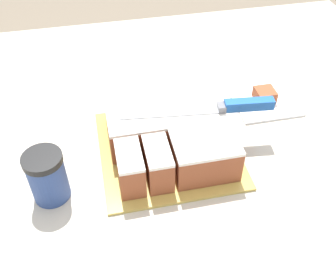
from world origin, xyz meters
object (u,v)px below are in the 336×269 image
Objects in this scene: coffee_cup at (47,176)px; cake at (169,133)px; cake_board at (168,149)px; knife at (231,106)px; brownie at (265,95)px.

cake is at bearing 17.14° from coffee_cup.
cake_board is at bearing 16.72° from coffee_cup.
cake is (0.00, 0.00, 0.04)m from cake_board.
cake_board is 0.04m from cake.
knife is at bearing 2.51° from cake_board.
coffee_cup is (-0.25, -0.07, 0.05)m from cake_board.
brownie is at bearing 20.33° from coffee_cup.
knife reaches higher than cake_board.
knife reaches higher than cake.
cake is at bearing 7.64° from knife.
brownie is at bearing -133.96° from knife.
brownie is (0.52, 0.19, -0.03)m from coffee_cup.
cake reaches higher than cake_board.
knife and coffee_cup have the same top height.
coffee_cup is at bearing -159.67° from brownie.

